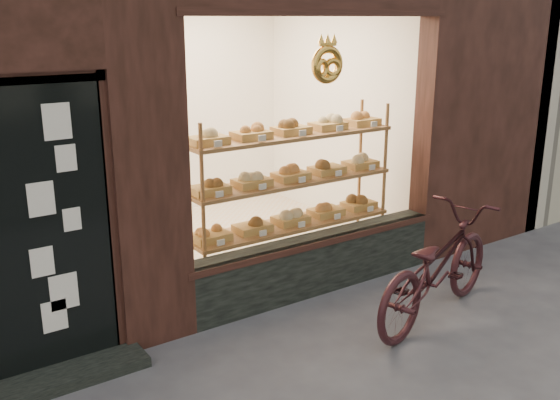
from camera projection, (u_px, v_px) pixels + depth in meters
display_shelf at (291, 193)px, 6.14m from camera, size 2.20×0.45×1.70m
bicycle at (436, 266)px, 5.37m from camera, size 1.94×1.08×0.96m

